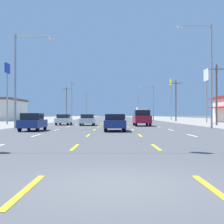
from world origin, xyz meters
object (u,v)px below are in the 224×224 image
pole_sign_left_row_1 (7,80)px  streetlight_left_row_0 (18,74)px  sedan_inner_left_midfar (87,120)px  pole_sign_right_row_2 (170,89)px  suv_inner_right_mid (141,118)px  streetlight_right_row_1 (151,100)px  streetlight_right_row_0 (208,69)px  pole_sign_right_row_1 (206,80)px  hatchback_far_left_near (32,122)px  box_truck_far_right_farther (141,113)px  sedan_center_turn_nearest (114,122)px  sedan_far_left_far (63,119)px  hatchback_inner_right_farthest (122,116)px  streetlight_right_row_2 (137,105)px  streetlight_left_row_2 (87,104)px  streetlight_left_row_1 (73,99)px

pole_sign_left_row_1 → streetlight_left_row_0: bearing=-66.8°
sedan_inner_left_midfar → pole_sign_right_row_2: (18.96, 41.73, 7.52)m
suv_inner_right_mid → sedan_inner_left_midfar: size_ratio=1.09×
streetlight_right_row_1 → sedan_inner_left_midfar: bearing=-109.9°
pole_sign_right_row_2 → streetlight_right_row_0: (-5.77, -50.18, -2.11)m
streetlight_right_row_1 → pole_sign_right_row_1: bearing=-69.5°
hatchback_far_left_near → pole_sign_right_row_1: (24.21, 29.62, 6.93)m
hatchback_far_left_near → box_truck_far_right_farther: bearing=74.2°
pole_sign_left_row_1 → pole_sign_right_row_2: 47.92m
streetlight_right_row_0 → hatchback_far_left_near: bearing=-163.2°
streetlight_right_row_0 → box_truck_far_right_farther: bearing=93.4°
pole_sign_left_row_1 → streetlight_left_row_0: 15.25m
sedan_center_turn_nearest → streetlight_right_row_0: bearing=28.7°
sedan_far_left_far → streetlight_right_row_0: streetlight_right_row_0 is taller
streetlight_right_row_0 → streetlight_right_row_1: size_ratio=1.25×
pole_sign_right_row_2 → streetlight_right_row_1: (-5.89, -5.63, -3.20)m
hatchback_inner_right_farthest → streetlight_right_row_2: (6.08, 10.39, 4.39)m
hatchback_inner_right_farthest → streetlight_right_row_1: 34.95m
sedan_center_turn_nearest → sedan_inner_left_midfar: same height
sedan_center_turn_nearest → sedan_inner_left_midfar: (-3.43, 13.77, 0.00)m
streetlight_left_row_2 → streetlight_right_row_2: bearing=0.0°
sedan_far_left_far → pole_sign_left_row_1: (-8.97, 3.47, 5.89)m
streetlight_left_row_1 → streetlight_right_row_1: 19.54m
hatchback_far_left_near → streetlight_right_row_1: (16.73, 49.65, 4.29)m
pole_sign_right_row_2 → streetlight_left_row_0: 56.29m
sedan_center_turn_nearest → pole_sign_right_row_1: 35.10m
hatchback_far_left_near → streetlight_right_row_1: 52.57m
pole_sign_right_row_2 → streetlight_left_row_2: (-25.38, 38.92, -2.73)m
streetlight_left_row_0 → sedan_inner_left_midfar: bearing=52.8°
streetlight_right_row_1 → streetlight_right_row_0: bearing=-89.8°
streetlight_left_row_2 → box_truck_far_right_farther: bearing=-68.9°
hatchback_far_left_near → streetlight_right_row_0: size_ratio=0.36×
suv_inner_right_mid → streetlight_left_row_2: bearing=99.2°
pole_sign_left_row_1 → pole_sign_right_row_1: bearing=17.7°
pole_sign_right_row_2 → hatchback_far_left_near: bearing=-112.3°
streetlight_left_row_0 → streetlight_left_row_1: (-0.06, 44.55, -0.19)m
sedan_inner_left_midfar → streetlight_right_row_1: size_ratio=0.52×
hatchback_far_left_near → streetlight_right_row_1: streetlight_right_row_1 is taller
pole_sign_right_row_1 → sedan_inner_left_midfar: bearing=-141.9°
streetlight_right_row_0 → streetlight_left_row_1: 48.70m
sedan_inner_left_midfar → sedan_far_left_far: bearing=148.9°
hatchback_inner_right_farthest → streetlight_right_row_1: bearing=-80.0°
sedan_center_turn_nearest → box_truck_far_right_farther: 50.98m
sedan_center_turn_nearest → sedan_inner_left_midfar: size_ratio=1.00×
streetlight_left_row_1 → suv_inner_right_mid: bearing=-70.5°
streetlight_right_row_2 → streetlight_right_row_0: bearing=-90.0°
streetlight_left_row_0 → streetlight_right_row_2: (19.52, 89.10, -0.45)m
hatchback_far_left_near → sedan_far_left_far: size_ratio=0.87×
pole_sign_right_row_1 → streetlight_right_row_0: size_ratio=0.90×
streetlight_left_row_2 → hatchback_inner_right_farthest: bearing=-37.7°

